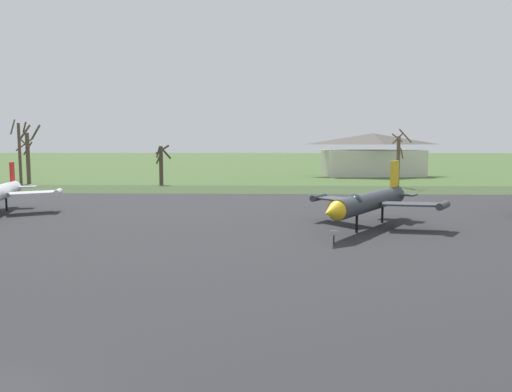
{
  "coord_description": "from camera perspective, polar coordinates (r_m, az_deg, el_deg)",
  "views": [
    {
      "loc": [
        6.98,
        -10.55,
        6.03
      ],
      "look_at": [
        5.92,
        22.93,
        2.5
      ],
      "focal_mm": 35.3,
      "sensor_mm": 36.0,
      "label": 1
    }
  ],
  "objects": [
    {
      "name": "bare_tree_right_of_center",
      "position": [
        78.85,
        -25.18,
        4.68
      ],
      "size": [
        2.83,
        2.5,
        9.39
      ],
      "color": "brown",
      "rests_on": "ground"
    },
    {
      "name": "asphalt_apron",
      "position": [
        30.12,
        -11.68,
        -5.61
      ],
      "size": [
        94.42,
        60.43,
        0.05
      ],
      "primitive_type": "cube",
      "color": "#28282B",
      "rests_on": "ground"
    },
    {
      "name": "grass_verge_strip",
      "position": [
        65.54,
        -4.3,
        0.74
      ],
      "size": [
        154.42,
        12.0,
        0.06
      ],
      "primitive_type": "cube",
      "color": "#364828",
      "rests_on": "ground"
    },
    {
      "name": "info_placard_rear_center",
      "position": [
        29.96,
        8.81,
        -4.52
      ],
      "size": [
        0.51,
        0.29,
        0.95
      ],
      "color": "black",
      "rests_on": "ground"
    },
    {
      "name": "bare_tree_far_right",
      "position": [
        74.96,
        -10.67,
        3.74
      ],
      "size": [
        2.45,
        2.5,
        5.81
      ],
      "color": "#42382D",
      "rests_on": "ground"
    },
    {
      "name": "visitor_building",
      "position": [
        95.67,
        13.04,
        4.53
      ],
      "size": [
        19.15,
        11.55,
        7.85
      ],
      "color": "beige",
      "rests_on": "ground"
    },
    {
      "name": "bare_tree_center",
      "position": [
        82.42,
        -24.4,
        4.44
      ],
      "size": [
        3.46,
        2.97,
        8.8
      ],
      "color": "brown",
      "rests_on": "ground"
    },
    {
      "name": "bare_tree_backdrop_extra",
      "position": [
        71.65,
        15.84,
        4.09
      ],
      "size": [
        2.77,
        2.49,
        7.95
      ],
      "color": "brown",
      "rests_on": "ground"
    },
    {
      "name": "jet_fighter_rear_center",
      "position": [
        36.31,
        12.69,
        -0.59
      ],
      "size": [
        9.8,
        12.51,
        4.64
      ],
      "color": "#33383D",
      "rests_on": "ground"
    }
  ]
}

